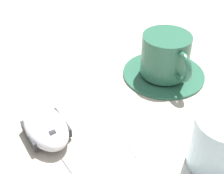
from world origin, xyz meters
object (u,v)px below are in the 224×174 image
at_px(saucer, 163,73).
at_px(computer_mouse, 46,127).
at_px(coffee_cup, 166,55).
at_px(drinking_glass, 222,143).

bearing_deg(saucer, computer_mouse, 126.04).
height_order(coffee_cup, computer_mouse, coffee_cup).
bearing_deg(saucer, coffee_cup, 174.55).
relative_size(coffee_cup, drinking_glass, 1.47).
distance_m(saucer, computer_mouse, 0.24).
distance_m(coffee_cup, drinking_glass, 0.20).
bearing_deg(coffee_cup, saucer, -5.45).
xyz_separation_m(saucer, drinking_glass, (-0.21, -0.03, 0.04)).
height_order(saucer, coffee_cup, coffee_cup).
bearing_deg(drinking_glass, coffee_cup, 9.24).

